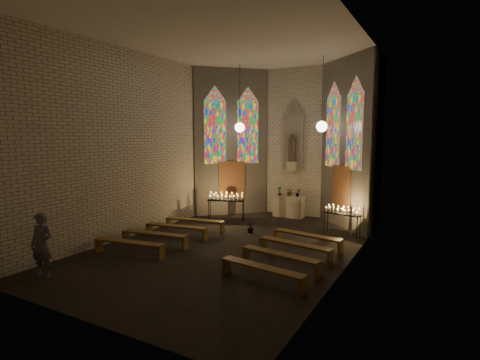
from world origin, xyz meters
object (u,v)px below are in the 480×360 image
object	(u,v)px
aisle_flower_pot	(251,227)
visitor	(42,245)
votive_stand_right	(342,212)
votive_stand_left	(226,198)
altar	(289,206)

from	to	relation	value
aisle_flower_pot	visitor	world-z (taller)	visitor
aisle_flower_pot	votive_stand_right	size ratio (longest dim) A/B	0.31
votive_stand_left	visitor	distance (m)	8.23
votive_stand_left	aisle_flower_pot	bearing A→B (deg)	-55.13
votive_stand_left	votive_stand_right	bearing A→B (deg)	-19.28
votive_stand_right	visitor	world-z (taller)	visitor
aisle_flower_pot	votive_stand_left	world-z (taller)	votive_stand_left
aisle_flower_pot	votive_stand_right	xyz separation A→B (m)	(3.23, 1.44, 0.68)
aisle_flower_pot	visitor	distance (m)	7.45
aisle_flower_pot	visitor	xyz separation A→B (m)	(-2.84, -6.86, 0.66)
altar	visitor	distance (m)	10.79
votive_stand_left	visitor	xyz separation A→B (m)	(-0.92, -8.17, -0.15)
votive_stand_left	altar	bearing A→B (deg)	24.52
votive_stand_right	visitor	xyz separation A→B (m)	(-6.07, -8.29, -0.02)
votive_stand_right	votive_stand_left	bearing A→B (deg)	-166.09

